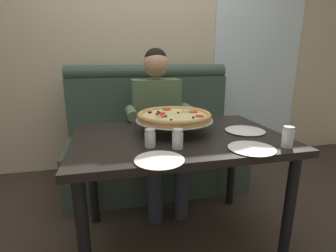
{
  "coord_description": "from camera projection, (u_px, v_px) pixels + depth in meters",
  "views": [
    {
      "loc": [
        -0.39,
        -1.39,
        1.19
      ],
      "look_at": [
        -0.05,
        0.07,
        0.79
      ],
      "focal_mm": 26.85,
      "sensor_mm": 36.0,
      "label": 1
    }
  ],
  "objects": [
    {
      "name": "plate_far_side",
      "position": [
        252.0,
        147.0,
        1.27
      ],
      "size": [
        0.24,
        0.24,
        0.02
      ],
      "color": "white",
      "rests_on": "dining_table"
    },
    {
      "name": "window_panel",
      "position": [
        259.0,
        40.0,
        2.93
      ],
      "size": [
        1.1,
        0.02,
        2.8
      ],
      "primitive_type": "cube",
      "color": "white",
      "rests_on": "ground_plane"
    },
    {
      "name": "pizza",
      "position": [
        174.0,
        116.0,
        1.56
      ],
      "size": [
        0.48,
        0.48,
        0.13
      ],
      "color": "silver",
      "rests_on": "dining_table"
    },
    {
      "name": "shaker_oregano",
      "position": [
        178.0,
        140.0,
        1.28
      ],
      "size": [
        0.06,
        0.06,
        0.1
      ],
      "color": "white",
      "rests_on": "dining_table"
    },
    {
      "name": "shaker_parmesan",
      "position": [
        150.0,
        139.0,
        1.3
      ],
      "size": [
        0.06,
        0.06,
        0.1
      ],
      "color": "white",
      "rests_on": "dining_table"
    },
    {
      "name": "ground_plane",
      "position": [
        178.0,
        240.0,
        1.7
      ],
      "size": [
        16.0,
        16.0,
        0.0
      ],
      "primitive_type": "plane",
      "color": "#382D26"
    },
    {
      "name": "back_wall_with_window",
      "position": [
        144.0,
        38.0,
        2.7
      ],
      "size": [
        6.0,
        0.12,
        2.8
      ],
      "primitive_type": "cube",
      "color": "beige",
      "rests_on": "ground_plane"
    },
    {
      "name": "plate_near_right",
      "position": [
        159.0,
        159.0,
        1.13
      ],
      "size": [
        0.23,
        0.23,
        0.02
      ],
      "color": "white",
      "rests_on": "dining_table"
    },
    {
      "name": "plate_near_left",
      "position": [
        245.0,
        130.0,
        1.58
      ],
      "size": [
        0.25,
        0.25,
        0.02
      ],
      "color": "white",
      "rests_on": "dining_table"
    },
    {
      "name": "booth_bench",
      "position": [
        154.0,
        143.0,
        2.43
      ],
      "size": [
        1.59,
        0.78,
        1.13
      ],
      "color": "#384C42",
      "rests_on": "ground_plane"
    },
    {
      "name": "dining_table",
      "position": [
        179.0,
        150.0,
        1.53
      ],
      "size": [
        1.24,
        0.82,
        0.75
      ],
      "color": "black",
      "rests_on": "ground_plane"
    },
    {
      "name": "diner_main",
      "position": [
        158.0,
        118.0,
        2.09
      ],
      "size": [
        0.54,
        0.64,
        1.27
      ],
      "color": "#2D3342",
      "rests_on": "ground_plane"
    },
    {
      "name": "shaker_pepper_flakes",
      "position": [
        288.0,
        138.0,
        1.29
      ],
      "size": [
        0.06,
        0.06,
        0.11
      ],
      "color": "white",
      "rests_on": "dining_table"
    }
  ]
}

